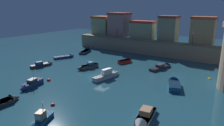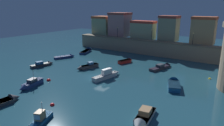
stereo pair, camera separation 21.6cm
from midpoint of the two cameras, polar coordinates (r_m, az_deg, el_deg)
ground_plane at (r=41.43m, az=-2.76°, el=-3.74°), size 135.22×135.22×0.00m
quay_wall at (r=61.12m, az=10.96°, el=4.20°), size 51.15×3.22×4.05m
old_town_backdrop at (r=65.05m, az=9.94°, el=9.62°), size 48.45×5.97×7.74m
quay_lamp_0 at (r=66.04m, az=1.59°, el=8.93°), size 0.32×0.32×3.19m
quay_lamp_1 at (r=60.60m, az=10.89°, el=8.07°), size 0.32×0.32×3.15m
quay_lamp_2 at (r=57.05m, az=21.48°, el=6.74°), size 0.32×0.32×2.96m
moored_boat_0 at (r=51.12m, az=-18.27°, el=-0.32°), size 2.21×5.73×1.51m
moored_boat_1 at (r=57.69m, az=-12.38°, el=1.72°), size 3.59×5.77×1.34m
moored_boat_2 at (r=26.74m, az=-19.17°, el=-14.76°), size 2.67×4.52×2.74m
moored_boat_3 at (r=37.93m, az=16.75°, el=-5.50°), size 3.64×5.73×1.79m
moored_boat_4 at (r=26.28m, az=8.77°, el=-14.78°), size 2.52×5.84×1.79m
moored_boat_5 at (r=46.78m, az=-6.71°, el=-0.95°), size 2.55×5.68×1.53m
moored_boat_6 at (r=48.15m, az=13.83°, el=-0.99°), size 3.22×7.30×1.54m
moored_boat_8 at (r=51.55m, az=4.06°, el=0.56°), size 2.35×4.59×1.14m
moored_boat_9 at (r=33.67m, az=-28.00°, el=-9.55°), size 1.92×6.72×2.95m
moored_boat_10 at (r=38.62m, az=-21.31°, el=-5.42°), size 2.37×5.42×2.96m
moored_boat_12 at (r=40.67m, az=-1.02°, el=-3.23°), size 2.38×7.15×2.03m
moored_boat_13 at (r=64.11m, az=-6.76°, el=3.33°), size 3.89×7.13×1.62m
mooring_buoy_0 at (r=31.05m, az=-15.87°, el=-11.09°), size 0.64×0.64×0.64m
mooring_buoy_1 at (r=44.32m, az=25.34°, el=-3.96°), size 0.49×0.49×0.49m
mooring_buoy_2 at (r=40.93m, az=-16.85°, el=-4.64°), size 0.77×0.77×0.77m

